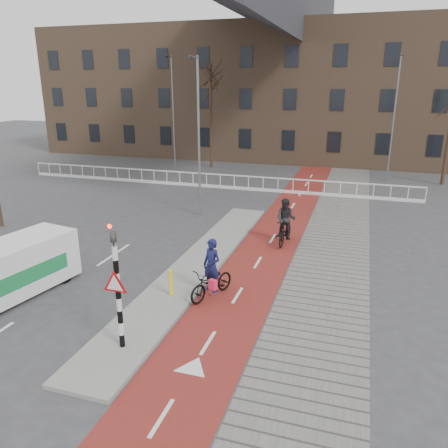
% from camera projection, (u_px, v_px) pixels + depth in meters
% --- Properties ---
extents(ground, '(120.00, 120.00, 0.00)m').
position_uv_depth(ground, '(173.00, 317.00, 13.49)').
color(ground, '#38383A').
rests_on(ground, ground).
extents(bike_lane, '(2.50, 60.00, 0.01)m').
position_uv_depth(bike_lane, '(281.00, 226.00, 22.13)').
color(bike_lane, maroon).
rests_on(bike_lane, ground).
extents(sidewalk, '(3.00, 60.00, 0.01)m').
position_uv_depth(sidewalk, '(337.00, 231.00, 21.32)').
color(sidewalk, slate).
rests_on(sidewalk, ground).
extents(curb_island, '(1.80, 16.00, 0.12)m').
position_uv_depth(curb_island, '(198.00, 264.00, 17.30)').
color(curb_island, gray).
rests_on(curb_island, ground).
extents(traffic_signal, '(0.80, 0.80, 3.68)m').
position_uv_depth(traffic_signal, '(117.00, 284.00, 11.22)').
color(traffic_signal, black).
rests_on(traffic_signal, curb_island).
extents(bollard, '(0.12, 0.12, 0.92)m').
position_uv_depth(bollard, '(171.00, 283.00, 14.49)').
color(bollard, yellow).
rests_on(bollard, curb_island).
extents(cyclist_near, '(1.41, 2.11, 2.06)m').
position_uv_depth(cyclist_near, '(212.00, 278.00, 14.54)').
color(cyclist_near, black).
rests_on(cyclist_near, bike_lane).
extents(cyclist_far, '(0.95, 1.99, 2.08)m').
position_uv_depth(cyclist_far, '(285.00, 225.00, 19.39)').
color(cyclist_far, black).
rests_on(cyclist_far, bike_lane).
extents(van, '(2.46, 4.56, 1.86)m').
position_uv_depth(van, '(13.00, 268.00, 14.66)').
color(van, white).
rests_on(van, ground).
extents(railing, '(28.00, 0.10, 0.99)m').
position_uv_depth(railing, '(207.00, 183.00, 30.25)').
color(railing, silver).
rests_on(railing, ground).
extents(townhouse_row, '(46.00, 10.00, 15.90)m').
position_uv_depth(townhouse_row, '(280.00, 73.00, 40.97)').
color(townhouse_row, '#7F6047').
rests_on(townhouse_row, ground).
extents(tree_mid, '(0.24, 0.24, 8.36)m').
position_uv_depth(tree_mid, '(211.00, 117.00, 36.28)').
color(tree_mid, '#311E16').
rests_on(tree_mid, ground).
extents(streetlight_near, '(0.12, 0.12, 8.20)m').
position_uv_depth(streetlight_near, '(199.00, 140.00, 22.65)').
color(streetlight_near, slate).
rests_on(streetlight_near, ground).
extents(streetlight_left, '(0.12, 0.12, 8.94)m').
position_uv_depth(streetlight_left, '(173.00, 115.00, 35.30)').
color(streetlight_left, slate).
rests_on(streetlight_left, ground).
extents(streetlight_right, '(0.12, 0.12, 8.81)m').
position_uv_depth(streetlight_right, '(394.00, 120.00, 30.93)').
color(streetlight_right, slate).
rests_on(streetlight_right, ground).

